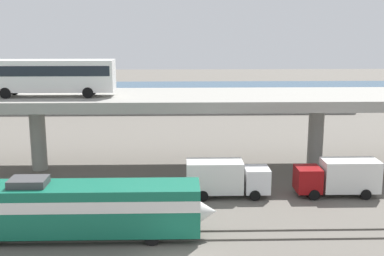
{
  "coord_description": "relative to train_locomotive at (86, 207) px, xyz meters",
  "views": [
    {
      "loc": [
        0.14,
        -26.71,
        13.96
      ],
      "look_at": [
        1.29,
        16.72,
        4.77
      ],
      "focal_mm": 45.8,
      "sensor_mm": 36.0,
      "label": 1
    }
  ],
  "objects": [
    {
      "name": "rail_strip_near",
      "position": [
        6.04,
        -0.73,
        -2.13
      ],
      "size": [
        110.0,
        0.12,
        0.12
      ],
      "primitive_type": "cube",
      "color": "#59544C",
      "rests_on": "ground_plane"
    },
    {
      "name": "rail_strip_far",
      "position": [
        6.04,
        0.73,
        -2.13
      ],
      "size": [
        110.0,
        0.12,
        0.12
      ],
      "primitive_type": "cube",
      "color": "#59544C",
      "rests_on": "ground_plane"
    },
    {
      "name": "train_locomotive",
      "position": [
        0.0,
        0.0,
        0.0
      ],
      "size": [
        17.79,
        3.04,
        4.18
      ],
      "color": "#14664C",
      "rests_on": "ground_plane"
    },
    {
      "name": "highway_overpass",
      "position": [
        6.04,
        16.0,
        4.5
      ],
      "size": [
        96.0,
        10.1,
        7.39
      ],
      "color": "gray",
      "rests_on": "ground_plane"
    },
    {
      "name": "transit_bus_on_overpass",
      "position": [
        -5.86,
        14.91,
        7.26
      ],
      "size": [
        12.0,
        2.68,
        3.4
      ],
      "rotation": [
        0.0,
        0.0,
        3.14
      ],
      "color": "silver",
      "rests_on": "highway_overpass"
    },
    {
      "name": "service_truck_west",
      "position": [
        9.93,
        7.79,
        -0.55
      ],
      "size": [
        6.8,
        2.46,
        3.04
      ],
      "color": "silver",
      "rests_on": "ground_plane"
    },
    {
      "name": "service_truck_east",
      "position": [
        19.42,
        7.79,
        -0.55
      ],
      "size": [
        6.8,
        2.46,
        3.04
      ],
      "rotation": [
        0.0,
        0.0,
        3.14
      ],
      "color": "maroon",
      "rests_on": "ground_plane"
    },
    {
      "name": "pier_parking_lot",
      "position": [
        6.04,
        51.0,
        -1.37
      ],
      "size": [
        56.81,
        11.22,
        1.64
      ],
      "primitive_type": "cube",
      "color": "gray",
      "rests_on": "ground_plane"
    },
    {
      "name": "parked_car_0",
      "position": [
        14.3,
        50.09,
        0.22
      ],
      "size": [
        4.07,
        1.86,
        1.5
      ],
      "rotation": [
        0.0,
        0.0,
        3.14
      ],
      "color": "#0C4C26",
      "rests_on": "pier_parking_lot"
    },
    {
      "name": "parked_car_1",
      "position": [
        -0.2,
        52.3,
        0.23
      ],
      "size": [
        4.4,
        1.83,
        1.5
      ],
      "color": "#0C4C26",
      "rests_on": "pier_parking_lot"
    },
    {
      "name": "parked_car_2",
      "position": [
        -8.52,
        53.14,
        0.23
      ],
      "size": [
        4.64,
        1.86,
        1.5
      ],
      "color": "#9E998C",
      "rests_on": "pier_parking_lot"
    },
    {
      "name": "parked_car_3",
      "position": [
        15.33,
        53.04,
        0.23
      ],
      "size": [
        4.4,
        1.94,
        1.5
      ],
      "rotation": [
        0.0,
        0.0,
        3.14
      ],
      "color": "#B7B7BC",
      "rests_on": "pier_parking_lot"
    },
    {
      "name": "parked_car_4",
      "position": [
        -7.01,
        48.3,
        0.23
      ],
      "size": [
        4.33,
        1.96,
        1.5
      ],
      "rotation": [
        0.0,
        0.0,
        3.14
      ],
      "color": "#0C4C26",
      "rests_on": "pier_parking_lot"
    },
    {
      "name": "parked_car_5",
      "position": [
        6.84,
        48.95,
        0.23
      ],
      "size": [
        4.39,
        1.96,
        1.5
      ],
      "rotation": [
        0.0,
        0.0,
        3.14
      ],
      "color": "silver",
      "rests_on": "pier_parking_lot"
    },
    {
      "name": "harbor_water",
      "position": [
        6.04,
        74.0,
        -2.19
      ],
      "size": [
        140.0,
        36.0,
        0.01
      ],
      "primitive_type": "cube",
      "color": "#2D5170",
      "rests_on": "ground_plane"
    }
  ]
}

